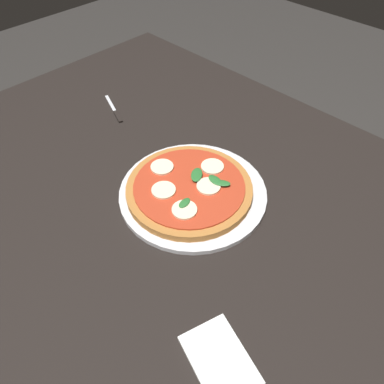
# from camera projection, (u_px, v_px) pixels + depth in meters

# --- Properties ---
(ground_plane) EXTENTS (6.00, 6.00, 0.00)m
(ground_plane) POSITION_uv_depth(u_px,v_px,m) (199.00, 332.00, 1.37)
(ground_plane) COLOR #2D2B28
(dining_table) EXTENTS (1.57, 1.03, 0.71)m
(dining_table) POSITION_uv_depth(u_px,v_px,m) (202.00, 223.00, 0.92)
(dining_table) COLOR black
(dining_table) RESTS_ON ground_plane
(serving_tray) EXTENTS (0.34, 0.34, 0.01)m
(serving_tray) POSITION_uv_depth(u_px,v_px,m) (192.00, 193.00, 0.87)
(serving_tray) COLOR silver
(serving_tray) RESTS_ON dining_table
(pizza) EXTENTS (0.29, 0.29, 0.03)m
(pizza) POSITION_uv_depth(u_px,v_px,m) (189.00, 188.00, 0.86)
(pizza) COLOR #B27033
(pizza) RESTS_ON serving_tray
(napkin) EXTENTS (0.15, 0.13, 0.01)m
(napkin) POSITION_uv_depth(u_px,v_px,m) (220.00, 360.00, 0.61)
(napkin) COLOR white
(napkin) RESTS_ON dining_table
(knife) EXTENTS (0.15, 0.06, 0.01)m
(knife) POSITION_uv_depth(u_px,v_px,m) (115.00, 112.00, 1.11)
(knife) COLOR black
(knife) RESTS_ON dining_table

